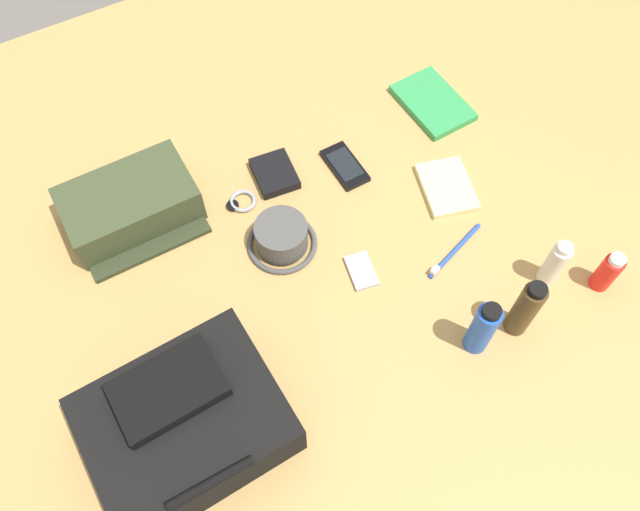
{
  "coord_description": "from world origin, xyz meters",
  "views": [
    {
      "loc": [
        0.33,
        0.58,
        1.22
      ],
      "look_at": [
        0.0,
        0.0,
        0.04
      ],
      "focal_mm": 36.15,
      "sensor_mm": 36.0,
      "label": 1
    }
  ],
  "objects_px": {
    "cell_phone": "(345,166)",
    "toiletry_pouch": "(131,205)",
    "bucket_hat": "(282,237)",
    "toothpaste_tube": "(555,264)",
    "paperback_novel": "(433,103)",
    "wallet": "(275,174)",
    "toothbrush": "(452,253)",
    "sunscreen_spray": "(608,272)",
    "notepad": "(447,187)",
    "cologne_bottle": "(525,309)",
    "media_player": "(361,271)",
    "wristwatch": "(242,202)",
    "deodorant_spray": "(483,328)",
    "backpack": "(186,423)"
  },
  "relations": [
    {
      "from": "cell_phone",
      "to": "toiletry_pouch",
      "type": "bearing_deg",
      "value": -12.94
    },
    {
      "from": "bucket_hat",
      "to": "toothpaste_tube",
      "type": "bearing_deg",
      "value": 142.48
    },
    {
      "from": "toiletry_pouch",
      "to": "paperback_novel",
      "type": "bearing_deg",
      "value": 176.27
    },
    {
      "from": "wallet",
      "to": "bucket_hat",
      "type": "bearing_deg",
      "value": 74.58
    },
    {
      "from": "paperback_novel",
      "to": "toothbrush",
      "type": "relative_size",
      "value": 1.17
    },
    {
      "from": "sunscreen_spray",
      "to": "notepad",
      "type": "distance_m",
      "value": 0.39
    },
    {
      "from": "paperback_novel",
      "to": "wallet",
      "type": "bearing_deg",
      "value": 0.5
    },
    {
      "from": "cologne_bottle",
      "to": "media_player",
      "type": "height_order",
      "value": "cologne_bottle"
    },
    {
      "from": "wallet",
      "to": "notepad",
      "type": "height_order",
      "value": "wallet"
    },
    {
      "from": "cell_phone",
      "to": "wristwatch",
      "type": "height_order",
      "value": "cell_phone"
    },
    {
      "from": "deodorant_spray",
      "to": "notepad",
      "type": "xyz_separation_m",
      "value": [
        -0.17,
        -0.34,
        -0.07
      ]
    },
    {
      "from": "media_player",
      "to": "toothbrush",
      "type": "distance_m",
      "value": 0.2
    },
    {
      "from": "notepad",
      "to": "wallet",
      "type": "bearing_deg",
      "value": -18.2
    },
    {
      "from": "notepad",
      "to": "sunscreen_spray",
      "type": "bearing_deg",
      "value": 127.69
    },
    {
      "from": "media_player",
      "to": "notepad",
      "type": "height_order",
      "value": "notepad"
    },
    {
      "from": "cell_phone",
      "to": "backpack",
      "type": "bearing_deg",
      "value": 34.88
    },
    {
      "from": "deodorant_spray",
      "to": "notepad",
      "type": "distance_m",
      "value": 0.39
    },
    {
      "from": "cologne_bottle",
      "to": "sunscreen_spray",
      "type": "bearing_deg",
      "value": 177.53
    },
    {
      "from": "toothpaste_tube",
      "to": "deodorant_spray",
      "type": "distance_m",
      "value": 0.23
    },
    {
      "from": "toothpaste_tube",
      "to": "notepad",
      "type": "height_order",
      "value": "toothpaste_tube"
    },
    {
      "from": "media_player",
      "to": "wristwatch",
      "type": "height_order",
      "value": "same"
    },
    {
      "from": "paperback_novel",
      "to": "wristwatch",
      "type": "xyz_separation_m",
      "value": [
        0.55,
        0.03,
        -0.0
      ]
    },
    {
      "from": "deodorant_spray",
      "to": "wristwatch",
      "type": "bearing_deg",
      "value": -64.13
    },
    {
      "from": "cell_phone",
      "to": "wristwatch",
      "type": "relative_size",
      "value": 1.82
    },
    {
      "from": "paperback_novel",
      "to": "notepad",
      "type": "distance_m",
      "value": 0.26
    },
    {
      "from": "toothpaste_tube",
      "to": "toothbrush",
      "type": "distance_m",
      "value": 0.21
    },
    {
      "from": "cologne_bottle",
      "to": "wristwatch",
      "type": "xyz_separation_m",
      "value": [
        0.36,
        -0.55,
        -0.08
      ]
    },
    {
      "from": "sunscreen_spray",
      "to": "toiletry_pouch",
      "type": "bearing_deg",
      "value": -38.76
    },
    {
      "from": "backpack",
      "to": "sunscreen_spray",
      "type": "xyz_separation_m",
      "value": [
        -0.88,
        0.13,
        -0.01
      ]
    },
    {
      "from": "paperback_novel",
      "to": "bucket_hat",
      "type": "bearing_deg",
      "value": 18.8
    },
    {
      "from": "sunscreen_spray",
      "to": "wallet",
      "type": "xyz_separation_m",
      "value": [
        0.47,
        -0.59,
        -0.04
      ]
    },
    {
      "from": "backpack",
      "to": "paperback_novel",
      "type": "bearing_deg",
      "value": -152.0
    },
    {
      "from": "toiletry_pouch",
      "to": "cologne_bottle",
      "type": "xyz_separation_m",
      "value": [
        -0.58,
        0.63,
        0.04
      ]
    },
    {
      "from": "deodorant_spray",
      "to": "toothpaste_tube",
      "type": "bearing_deg",
      "value": -167.95
    },
    {
      "from": "sunscreen_spray",
      "to": "deodorant_spray",
      "type": "xyz_separation_m",
      "value": [
        0.31,
        -0.02,
        0.03
      ]
    },
    {
      "from": "paperback_novel",
      "to": "wallet",
      "type": "xyz_separation_m",
      "value": [
        0.45,
        0.0,
        0.0
      ]
    },
    {
      "from": "deodorant_spray",
      "to": "paperback_novel",
      "type": "height_order",
      "value": "deodorant_spray"
    },
    {
      "from": "media_player",
      "to": "notepad",
      "type": "relative_size",
      "value": 0.62
    },
    {
      "from": "backpack",
      "to": "media_player",
      "type": "xyz_separation_m",
      "value": [
        -0.46,
        -0.14,
        -0.06
      ]
    },
    {
      "from": "wristwatch",
      "to": "cell_phone",
      "type": "bearing_deg",
      "value": 173.89
    },
    {
      "from": "bucket_hat",
      "to": "toothbrush",
      "type": "height_order",
      "value": "bucket_hat"
    },
    {
      "from": "media_player",
      "to": "wristwatch",
      "type": "distance_m",
      "value": 0.32
    },
    {
      "from": "backpack",
      "to": "toothbrush",
      "type": "xyz_separation_m",
      "value": [
        -0.65,
        -0.08,
        -0.06
      ]
    },
    {
      "from": "wallet",
      "to": "notepad",
      "type": "relative_size",
      "value": 0.73
    },
    {
      "from": "bucket_hat",
      "to": "cologne_bottle",
      "type": "height_order",
      "value": "cologne_bottle"
    },
    {
      "from": "bucket_hat",
      "to": "notepad",
      "type": "bearing_deg",
      "value": 172.37
    },
    {
      "from": "toiletry_pouch",
      "to": "sunscreen_spray",
      "type": "relative_size",
      "value": 2.57
    },
    {
      "from": "toothpaste_tube",
      "to": "media_player",
      "type": "height_order",
      "value": "toothpaste_tube"
    },
    {
      "from": "sunscreen_spray",
      "to": "cologne_bottle",
      "type": "xyz_separation_m",
      "value": [
        0.22,
        -0.01,
        0.03
      ]
    },
    {
      "from": "cell_phone",
      "to": "toothbrush",
      "type": "bearing_deg",
      "value": 104.75
    }
  ]
}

